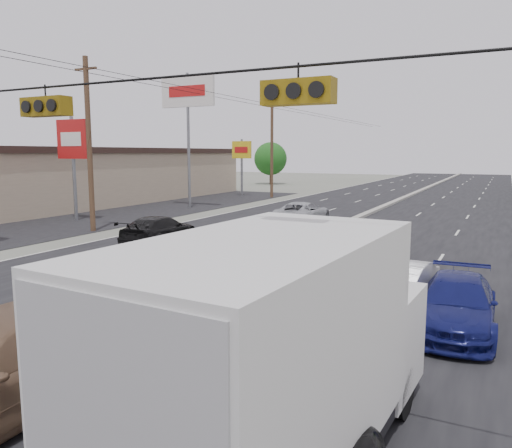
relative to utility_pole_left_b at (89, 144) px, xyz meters
The scene contains 20 objects.
ground 20.18m from the utility_pole_left_b, 50.19° to the right, with size 200.00×200.00×0.00m, color #606356.
road_surface 20.18m from the utility_pole_left_b, 50.19° to the left, with size 20.00×160.00×0.02m, color black.
center_median 20.16m from the utility_pole_left_b, 50.19° to the left, with size 0.50×160.00×0.20m, color gray.
strip_mall 17.03m from the utility_pole_left_b, 143.47° to the left, with size 12.00×42.00×4.60m, color tan.
parking_lot 12.10m from the utility_pole_left_b, 114.23° to the left, with size 10.00×42.00×0.02m, color black.
utility_pole_left_b is the anchor object (origin of this frame).
utility_pole_left_c 25.00m from the utility_pole_left_b, 90.00° to the left, with size 1.60×0.30×10.00m.
traffic_signals 20.45m from the utility_pole_left_b, 47.18° to the right, with size 25.00×0.30×0.54m.
pole_sign_mid 5.41m from the utility_pole_left_b, 146.31° to the left, with size 2.60×0.25×7.00m.
pole_sign_billboard 13.68m from the utility_pole_left_b, 98.75° to the left, with size 5.00×0.25×11.00m.
pole_sign_far 25.25m from the utility_pole_left_b, 97.97° to the left, with size 2.20×0.25×6.00m.
tree_left_far 46.01m from the utility_pole_left_b, 101.92° to the left, with size 4.80×4.80×6.12m.
box_truck 24.82m from the utility_pole_left_b, 39.23° to the right, with size 2.86×7.14×3.56m.
red_sedan 18.03m from the utility_pole_left_b, 37.38° to the right, with size 1.55×4.46×1.47m, color #940E09.
queue_car_a 16.45m from the utility_pole_left_b, 12.45° to the right, with size 1.86×4.62×1.57m, color black.
queue_car_b 20.74m from the utility_pole_left_b, 20.17° to the right, with size 1.44×4.13×1.36m, color silver.
queue_car_c 16.76m from the utility_pole_left_b, ahead, with size 2.11×4.57×1.27m, color #9DA0A5.
queue_car_d 22.66m from the utility_pole_left_b, 21.25° to the right, with size 1.91×4.71×1.37m, color #111558.
oncoming_near 7.79m from the utility_pole_left_b, 15.56° to the right, with size 2.03×4.99×1.45m, color black.
oncoming_far 13.60m from the utility_pole_left_b, 38.98° to the left, with size 2.45×5.31×1.48m, color #9FA1A7.
Camera 1 is at (9.20, -6.66, 4.61)m, focal length 35.00 mm.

